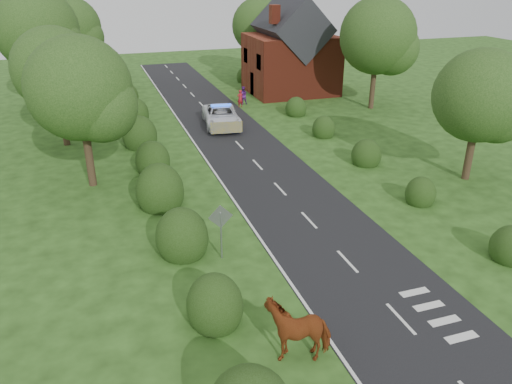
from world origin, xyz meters
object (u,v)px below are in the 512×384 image
object	(u,v)px
cow	(298,330)
pedestrian_purple	(243,95)
police_van	(221,116)
road_sign	(221,224)
pedestrian_red	(240,99)

from	to	relation	value
cow	pedestrian_purple	world-z (taller)	cow
cow	pedestrian_purple	distance (m)	32.18
police_van	pedestrian_purple	bearing A→B (deg)	66.11
road_sign	pedestrian_red	distance (m)	25.31
cow	police_van	world-z (taller)	police_van
pedestrian_purple	pedestrian_red	bearing A→B (deg)	64.34
road_sign	pedestrian_purple	world-z (taller)	road_sign
cow	road_sign	bearing A→B (deg)	-160.88
pedestrian_red	pedestrian_purple	world-z (taller)	pedestrian_purple
pedestrian_red	road_sign	bearing A→B (deg)	57.16
road_sign	pedestrian_red	size ratio (longest dim) A/B	1.62
road_sign	police_van	size ratio (longest dim) A/B	0.42
pedestrian_red	pedestrian_purple	distance (m)	1.10
cow	police_van	size ratio (longest dim) A/B	0.40
pedestrian_red	pedestrian_purple	size ratio (longest dim) A/B	0.97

